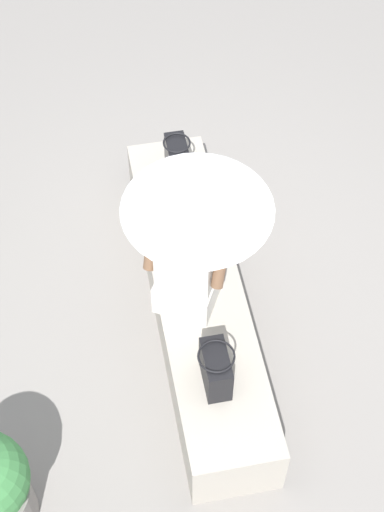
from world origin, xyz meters
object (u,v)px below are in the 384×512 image
Objects in this scene: handbag_black at (174,199)px; tote_bag_canvas at (216,369)px; person_seated at (186,263)px; shoulder_bag_spare at (177,161)px; parasol at (197,197)px.

handbag_black reaches higher than tote_bag_canvas.
shoulder_bag_spare is (0.99, -0.12, -0.22)m from person_seated.
handbag_black is 1.21m from tote_bag_canvas.
tote_bag_canvas is at bearing -173.98° from person_seated.
parasol is 1.00m from handbag_black.
parasol is 1.26m from shoulder_bag_spare.
parasol is 0.97m from tote_bag_canvas.
parasol is at bearing -178.31° from handbag_black.
handbag_black is 1.13× the size of shoulder_bag_spare.
tote_bag_canvas is (-0.55, 0.00, -0.80)m from parasol.
handbag_black is at bearing 1.69° from parasol.
shoulder_bag_spare is at bearing -7.06° from person_seated.
person_seated is 2.69× the size of shoulder_bag_spare.
shoulder_bag_spare is at bearing -13.60° from handbag_black.
person_seated is 3.20× the size of tote_bag_canvas.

